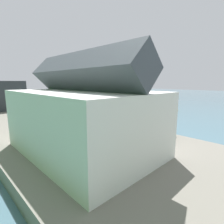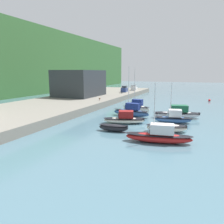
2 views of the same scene
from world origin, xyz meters
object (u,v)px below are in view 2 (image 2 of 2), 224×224
(moored_boat_1, at_px, (124,119))
(mooring_buoy_0, at_px, (209,100))
(moored_boat_5, at_px, (167,128))
(moored_boat_0, at_px, (113,127))
(moored_boat_3, at_px, (136,108))
(moored_boat_7, at_px, (177,113))
(parked_car_2, at_px, (124,89))
(moored_boat_2, at_px, (131,111))
(person_on_quay, at_px, (122,90))
(moored_boat_4, at_px, (159,136))
(moored_boat_6, at_px, (173,118))
(pickup_truck_1, at_px, (134,88))
(dog_on_quay, at_px, (100,99))

(moored_boat_1, distance_m, mooring_buoy_0, 38.30)
(moored_boat_1, height_order, moored_boat_5, moored_boat_1)
(moored_boat_0, xyz_separation_m, moored_boat_5, (2.70, -7.20, 0.03))
(moored_boat_3, xyz_separation_m, moored_boat_7, (-2.69, -8.65, -0.18))
(moored_boat_3, distance_m, mooring_buoy_0, 29.38)
(parked_car_2, bearing_deg, moored_boat_1, 101.13)
(moored_boat_3, distance_m, moored_boat_5, 15.45)
(moored_boat_5, bearing_deg, parked_car_2, 12.61)
(moored_boat_2, relative_size, mooring_buoy_0, 14.18)
(moored_boat_3, relative_size, parked_car_2, 2.11)
(person_on_quay, bearing_deg, moored_boat_4, -154.47)
(moored_boat_6, bearing_deg, pickup_truck_1, 14.32)
(moored_boat_4, distance_m, moored_boat_7, 15.64)
(dog_on_quay, bearing_deg, moored_boat_1, 125.35)
(moored_boat_6, distance_m, moored_boat_7, 4.23)
(moored_boat_0, height_order, pickup_truck_1, pickup_truck_1)
(moored_boat_3, xyz_separation_m, moored_boat_5, (-13.01, -8.32, -0.47))
(moored_boat_7, bearing_deg, moored_boat_1, 119.51)
(parked_car_2, bearing_deg, dog_on_quay, 86.76)
(moored_boat_1, relative_size, moored_boat_5, 1.19)
(pickup_truck_1, distance_m, dog_on_quay, 32.92)
(parked_car_2, distance_m, person_on_quay, 5.74)
(mooring_buoy_0, bearing_deg, person_on_quay, 93.43)
(moored_boat_6, bearing_deg, moored_boat_7, -12.56)
(moored_boat_4, height_order, moored_boat_6, moored_boat_4)
(moored_boat_2, height_order, dog_on_quay, moored_boat_2)
(mooring_buoy_0, bearing_deg, moored_boat_0, 161.54)
(moored_boat_4, bearing_deg, moored_boat_7, -10.72)
(moored_boat_2, bearing_deg, person_on_quay, 31.84)
(moored_boat_5, xyz_separation_m, person_on_quay, (36.77, 20.21, 2.00))
(moored_boat_4, distance_m, moored_boat_6, 11.42)
(moored_boat_1, xyz_separation_m, pickup_truck_1, (47.89, 12.89, 1.57))
(moored_boat_4, xyz_separation_m, moored_boat_7, (15.64, -0.43, 0.04))
(moored_boat_0, distance_m, moored_boat_1, 5.37)
(moored_boat_2, bearing_deg, parked_car_2, 29.88)
(moored_boat_5, relative_size, moored_boat_7, 0.69)
(moored_boat_3, height_order, parked_car_2, moored_boat_3)
(moored_boat_4, bearing_deg, person_on_quay, 16.40)
(moored_boat_3, distance_m, person_on_quay, 26.60)
(moored_boat_1, distance_m, moored_boat_7, 10.85)
(person_on_quay, xyz_separation_m, mooring_buoy_0, (1.60, -26.71, -2.26))
(moored_boat_4, xyz_separation_m, pickup_truck_1, (55.88, 20.14, 1.47))
(moored_boat_5, xyz_separation_m, parked_car_2, (42.40, 21.29, 1.82))
(moored_boat_4, height_order, pickup_truck_1, moored_boat_4)
(moored_boat_5, bearing_deg, pickup_truck_1, 7.77)
(pickup_truck_1, bearing_deg, moored_boat_7, 108.79)
(moored_boat_1, bearing_deg, pickup_truck_1, -2.25)
(moored_boat_1, height_order, parked_car_2, parked_car_2)
(moored_boat_4, bearing_deg, moored_boat_2, 20.59)
(moored_boat_5, height_order, moored_boat_7, moored_boat_7)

